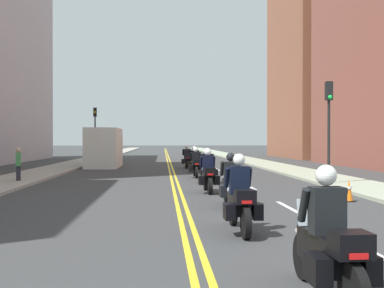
# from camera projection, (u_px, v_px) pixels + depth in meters

# --- Properties ---
(ground_plane) EXTENTS (264.00, 264.00, 0.00)m
(ground_plane) POSITION_uv_depth(u_px,v_px,m) (168.00, 160.00, 47.68)
(ground_plane) COLOR #373839
(sidewalk_left) EXTENTS (2.82, 144.00, 0.12)m
(sidewalk_left) POSITION_uv_depth(u_px,v_px,m) (92.00, 159.00, 47.22)
(sidewalk_left) COLOR #9C978D
(sidewalk_left) RESTS_ON ground
(sidewalk_right) EXTENTS (2.82, 144.00, 0.12)m
(sidewalk_right) POSITION_uv_depth(u_px,v_px,m) (244.00, 159.00, 48.14)
(sidewalk_right) COLOR #98A38A
(sidewalk_right) RESTS_ON ground
(centreline_yellow_inner) EXTENTS (0.12, 132.00, 0.01)m
(centreline_yellow_inner) POSITION_uv_depth(u_px,v_px,m) (167.00, 160.00, 47.67)
(centreline_yellow_inner) COLOR yellow
(centreline_yellow_inner) RESTS_ON ground
(centreline_yellow_outer) EXTENTS (0.12, 132.00, 0.01)m
(centreline_yellow_outer) POSITION_uv_depth(u_px,v_px,m) (170.00, 160.00, 47.69)
(centreline_yellow_outer) COLOR yellow
(centreline_yellow_outer) RESTS_ON ground
(lane_dashes_white) EXTENTS (0.14, 56.40, 0.01)m
(lane_dashes_white) POSITION_uv_depth(u_px,v_px,m) (223.00, 172.00, 28.90)
(lane_dashes_white) COLOR silver
(lane_dashes_white) RESTS_ON ground
(building_right_2) EXTENTS (7.51, 15.70, 27.38)m
(building_right_2) POSITION_uv_depth(u_px,v_px,m) (315.00, 36.00, 53.93)
(building_right_2) COLOR brown
(building_right_2) RESTS_ON ground
(motorcycle_0) EXTENTS (0.78, 2.28, 1.65)m
(motorcycle_0) POSITION_uv_depth(u_px,v_px,m) (329.00, 246.00, 5.74)
(motorcycle_0) COLOR black
(motorcycle_0) RESTS_ON ground
(motorcycle_1) EXTENTS (0.77, 2.23, 1.66)m
(motorcycle_1) POSITION_uv_depth(u_px,v_px,m) (240.00, 201.00, 10.03)
(motorcycle_1) COLOR black
(motorcycle_1) RESTS_ON ground
(motorcycle_2) EXTENTS (0.76, 2.27, 1.58)m
(motorcycle_2) POSITION_uv_depth(u_px,v_px,m) (231.00, 185.00, 13.97)
(motorcycle_2) COLOR black
(motorcycle_2) RESTS_ON ground
(motorcycle_3) EXTENTS (0.76, 2.14, 1.63)m
(motorcycle_3) POSITION_uv_depth(u_px,v_px,m) (208.00, 175.00, 17.77)
(motorcycle_3) COLOR black
(motorcycle_3) RESTS_ON ground
(motorcycle_4) EXTENTS (0.78, 2.23, 1.60)m
(motorcycle_4) POSITION_uv_depth(u_px,v_px,m) (208.00, 169.00, 21.65)
(motorcycle_4) COLOR black
(motorcycle_4) RESTS_ON ground
(motorcycle_5) EXTENTS (0.76, 2.12, 1.58)m
(motorcycle_5) POSITION_uv_depth(u_px,v_px,m) (196.00, 165.00, 25.07)
(motorcycle_5) COLOR black
(motorcycle_5) RESTS_ON ground
(motorcycle_6) EXTENTS (0.78, 2.15, 1.59)m
(motorcycle_6) POSITION_uv_depth(u_px,v_px,m) (194.00, 161.00, 29.04)
(motorcycle_6) COLOR black
(motorcycle_6) RESTS_ON ground
(motorcycle_7) EXTENTS (0.76, 2.19, 1.60)m
(motorcycle_7) POSITION_uv_depth(u_px,v_px,m) (187.00, 159.00, 33.31)
(motorcycle_7) COLOR black
(motorcycle_7) RESTS_ON ground
(traffic_cone_1) EXTENTS (0.32, 0.32, 0.70)m
(traffic_cone_1) POSITION_uv_depth(u_px,v_px,m) (349.00, 191.00, 15.17)
(traffic_cone_1) COLOR black
(traffic_cone_1) RESTS_ON ground
(traffic_light_near) EXTENTS (0.28, 0.38, 4.46)m
(traffic_light_near) POSITION_uv_depth(u_px,v_px,m) (329.00, 114.00, 20.50)
(traffic_light_near) COLOR black
(traffic_light_near) RESTS_ON ground
(traffic_light_far) EXTENTS (0.28, 0.38, 4.84)m
(traffic_light_far) POSITION_uv_depth(u_px,v_px,m) (95.00, 125.00, 42.48)
(traffic_light_far) COLOR black
(traffic_light_far) RESTS_ON ground
(pedestrian_0) EXTENTS (0.32, 0.41, 1.61)m
(pedestrian_0) POSITION_uv_depth(u_px,v_px,m) (18.00, 165.00, 21.70)
(pedestrian_0) COLOR #26232E
(pedestrian_0) RESTS_ON ground
(parked_truck) EXTENTS (2.20, 6.50, 2.80)m
(parked_truck) POSITION_uv_depth(u_px,v_px,m) (105.00, 149.00, 34.90)
(parked_truck) COLOR silver
(parked_truck) RESTS_ON ground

